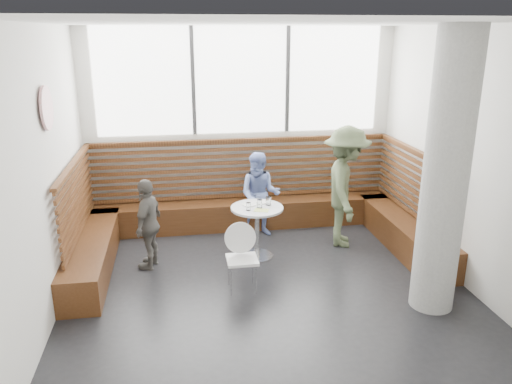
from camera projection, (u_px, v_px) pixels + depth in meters
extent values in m
cube|color=silver|center=(270.00, 169.00, 5.75)|extent=(5.00, 5.00, 3.20)
cube|color=black|center=(269.00, 292.00, 6.24)|extent=(5.00, 5.00, 0.01)
cube|color=white|center=(271.00, 23.00, 5.26)|extent=(5.00, 5.00, 0.01)
cube|color=white|center=(241.00, 81.00, 7.85)|extent=(4.50, 0.02, 1.65)
cube|color=#3F3F42|center=(193.00, 81.00, 7.71)|extent=(0.06, 0.04, 1.65)
cube|color=#3F3F42|center=(288.00, 80.00, 7.94)|extent=(0.06, 0.04, 1.65)
cube|color=#3F220F|center=(244.00, 214.00, 8.29)|extent=(5.00, 0.50, 0.45)
cube|color=#3F220F|center=(95.00, 247.00, 7.00)|extent=(0.50, 2.50, 0.45)
cube|color=#3F220F|center=(397.00, 228.00, 7.69)|extent=(0.50, 2.50, 0.45)
cube|color=#442511|center=(242.00, 169.00, 8.23)|extent=(4.88, 0.08, 0.98)
cube|color=#442511|center=(77.00, 199.00, 6.76)|extent=(0.08, 2.38, 0.98)
cube|color=#442511|center=(412.00, 182.00, 7.50)|extent=(0.08, 2.38, 0.98)
cylinder|color=gray|center=(445.00, 176.00, 5.47)|extent=(0.50, 0.50, 3.20)
cylinder|color=white|center=(46.00, 108.00, 5.54)|extent=(0.03, 0.50, 0.50)
cylinder|color=silver|center=(257.00, 256.00, 7.23)|extent=(0.47, 0.47, 0.03)
cylinder|color=silver|center=(257.00, 232.00, 7.11)|extent=(0.07, 0.07, 0.73)
cylinder|color=#B7B7BA|center=(257.00, 208.00, 7.00)|extent=(0.74, 0.74, 0.03)
cube|color=white|center=(242.00, 260.00, 6.19)|extent=(0.38, 0.36, 0.04)
cylinder|color=white|center=(240.00, 238.00, 6.27)|extent=(0.40, 0.09, 0.40)
cylinder|color=silver|center=(231.00, 281.00, 6.10)|extent=(0.02, 0.02, 0.39)
cylinder|color=silver|center=(256.00, 279.00, 6.15)|extent=(0.02, 0.02, 0.39)
cylinder|color=silver|center=(229.00, 271.00, 6.36)|extent=(0.02, 0.02, 0.39)
cylinder|color=silver|center=(253.00, 269.00, 6.41)|extent=(0.02, 0.02, 0.39)
imported|color=#4D5B3C|center=(346.00, 187.00, 7.41)|extent=(0.97, 1.32, 1.82)
imported|color=#7C92D7|center=(260.00, 195.00, 7.82)|extent=(0.77, 0.68, 1.34)
imported|color=#5D5A54|center=(148.00, 224.00, 6.75)|extent=(0.53, 0.80, 1.26)
cylinder|color=white|center=(249.00, 204.00, 7.08)|extent=(0.21, 0.21, 0.01)
cylinder|color=white|center=(262.00, 202.00, 7.18)|extent=(0.19, 0.19, 0.01)
cylinder|color=white|center=(248.00, 206.00, 6.86)|extent=(0.07, 0.07, 0.11)
cylinder|color=white|center=(260.00, 204.00, 6.95)|extent=(0.07, 0.07, 0.12)
cylinder|color=white|center=(268.00, 201.00, 7.06)|extent=(0.08, 0.08, 0.12)
cube|color=#A5C64C|center=(262.00, 210.00, 6.86)|extent=(0.24, 0.20, 0.00)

